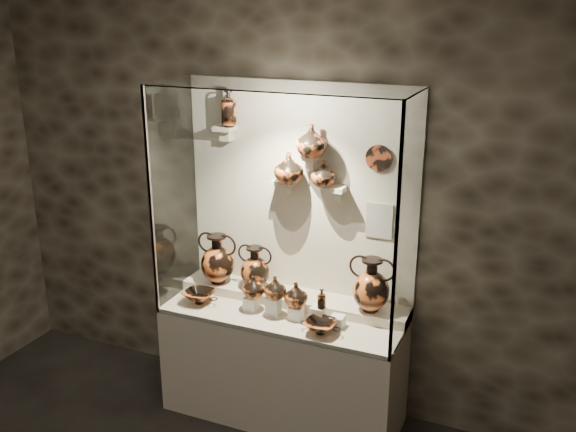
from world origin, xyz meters
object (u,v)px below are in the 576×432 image
object	(u,v)px
amphora_right	(371,285)
jug_a	(254,286)
lekythos_tall	(229,106)
ovoid_vase_c	(323,174)
lekythos_small	(322,298)
ovoid_vase_a	(289,168)
ovoid_vase_b	(311,141)
amphora_left	(218,259)
jug_b	(275,288)
amphora_mid	(255,267)
kylix_left	(199,296)
kylix_right	(321,326)
jug_c	(296,294)

from	to	relation	value
amphora_right	jug_a	bearing A→B (deg)	173.54
lekythos_tall	ovoid_vase_c	bearing A→B (deg)	22.76
lekythos_small	ovoid_vase_a	distance (m)	0.90
ovoid_vase_b	lekythos_tall	bearing A→B (deg)	-160.95
amphora_left	lekythos_small	distance (m)	0.92
amphora_right	jug_b	distance (m)	0.65
ovoid_vase_b	amphora_mid	bearing A→B (deg)	-154.60
ovoid_vase_b	ovoid_vase_c	world-z (taller)	ovoid_vase_b
kylix_left	ovoid_vase_b	world-z (taller)	ovoid_vase_b
amphora_right	jug_b	xyz separation A→B (m)	(-0.62, -0.20, -0.05)
ovoid_vase_a	jug_a	bearing A→B (deg)	-144.51
kylix_right	ovoid_vase_b	xyz separation A→B (m)	(-0.22, 0.36, 1.14)
amphora_right	lekythos_tall	bearing A→B (deg)	156.06
jug_a	jug_b	world-z (taller)	jug_b
amphora_mid	ovoid_vase_c	world-z (taller)	ovoid_vase_c
amphora_right	ovoid_vase_a	size ratio (longest dim) A/B	1.78
amphora_left	kylix_right	size ratio (longest dim) A/B	1.40
kylix_right	ovoid_vase_c	size ratio (longest dim) A/B	1.54
lekythos_tall	ovoid_vase_a	distance (m)	0.60
amphora_right	kylix_right	size ratio (longest dim) A/B	1.41
ovoid_vase_a	ovoid_vase_b	xyz separation A→B (m)	(0.16, -0.00, 0.20)
kylix_right	amphora_left	bearing A→B (deg)	143.66
kylix_left	lekythos_tall	distance (m)	1.37
jug_a	lekythos_small	bearing A→B (deg)	5.32
amphora_left	ovoid_vase_b	world-z (taller)	ovoid_vase_b
kylix_left	lekythos_tall	size ratio (longest dim) A/B	0.98
kylix_right	ovoid_vase_a	bearing A→B (deg)	118.71
jug_b	jug_c	size ratio (longest dim) A/B	0.95
lekythos_tall	ovoid_vase_b	world-z (taller)	lekythos_tall
jug_c	ovoid_vase_a	xyz separation A→B (m)	(-0.15, 0.23, 0.82)
jug_c	ovoid_vase_b	bearing A→B (deg)	64.63
kylix_right	ovoid_vase_c	bearing A→B (deg)	92.27
amphora_right	lekythos_tall	world-z (taller)	lekythos_tall
kylix_left	ovoid_vase_b	bearing A→B (deg)	-2.79
ovoid_vase_a	ovoid_vase_b	bearing A→B (deg)	-20.51
ovoid_vase_b	jug_c	bearing A→B (deg)	-71.63
jug_c	kylix_left	size ratio (longest dim) A/B	0.61
jug_b	ovoid_vase_c	world-z (taller)	ovoid_vase_c
lekythos_small	ovoid_vase_b	world-z (taller)	ovoid_vase_b
ovoid_vase_c	jug_a	bearing A→B (deg)	-152.46
amphora_right	kylix_left	xyz separation A→B (m)	(-1.20, -0.24, -0.20)
amphora_right	kylix_left	bearing A→B (deg)	171.26
jug_c	amphora_mid	bearing A→B (deg)	131.93
jug_a	kylix_left	size ratio (longest dim) A/B	0.60
jug_b	amphora_left	bearing A→B (deg)	138.44
jug_a	ovoid_vase_b	size ratio (longest dim) A/B	0.78
jug_a	jug_c	world-z (taller)	jug_a
amphora_mid	ovoid_vase_b	world-z (taller)	ovoid_vase_b
lekythos_small	amphora_mid	bearing A→B (deg)	167.00
amphora_right	kylix_right	world-z (taller)	amphora_right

